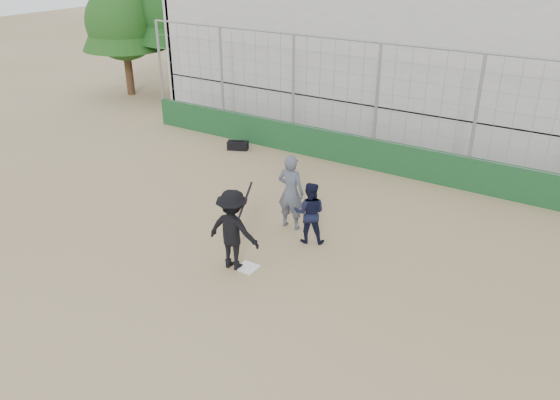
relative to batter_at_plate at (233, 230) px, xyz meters
The scene contains 9 objects.
ground 1.00m from the batter_at_plate, 17.77° to the left, with size 90.00×90.00×0.00m, color olive.
home_plate 0.99m from the batter_at_plate, 17.77° to the left, with size 0.44×0.44×0.02m, color white.
backstop 7.10m from the batter_at_plate, 87.63° to the left, with size 18.10×0.25×4.04m.
bleachers 12.21m from the batter_at_plate, 88.60° to the left, with size 20.25×6.70×6.98m.
tree_right 16.56m from the batter_at_plate, 144.00° to the left, with size 3.84×3.84×6.00m.
batter_at_plate is the anchor object (origin of this frame).
catcher_crouched 2.12m from the batter_at_plate, 64.32° to the left, with size 0.95×0.86×1.09m.
umpire 2.30m from the batter_at_plate, 87.23° to the left, with size 0.73×0.48×1.79m, color #464D59.
equipment_bag 7.66m from the batter_at_plate, 125.54° to the left, with size 0.79×0.57×0.35m.
Camera 1 is at (6.23, -8.51, 6.81)m, focal length 35.00 mm.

